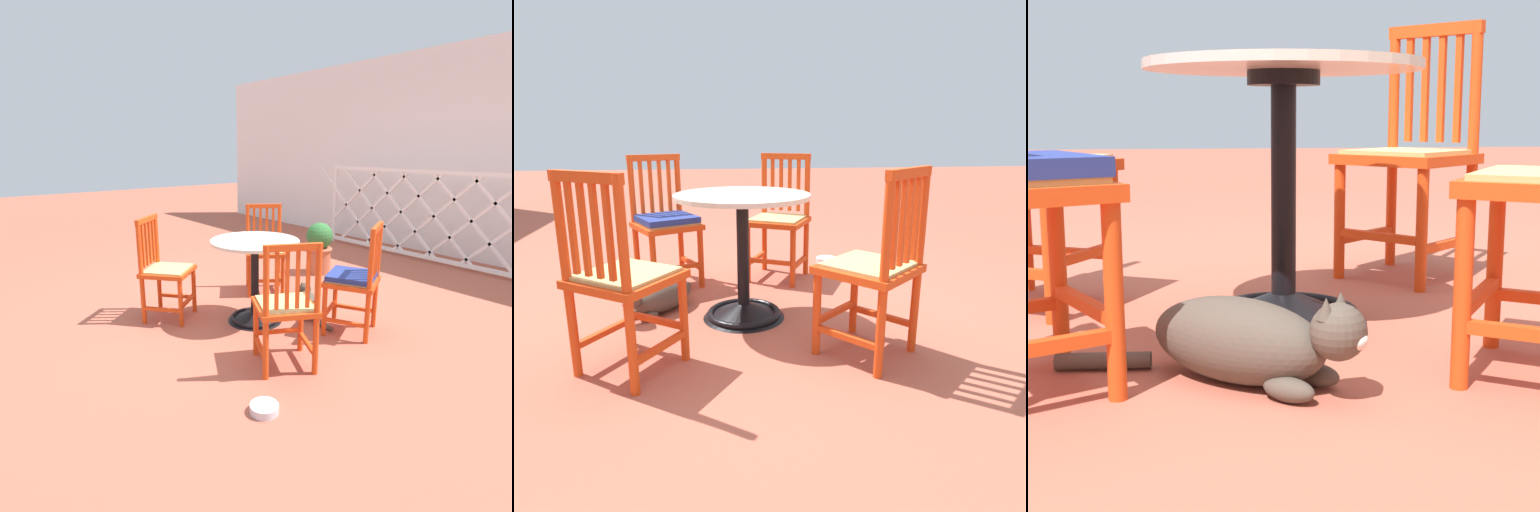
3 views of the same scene
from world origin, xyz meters
TOP-DOWN VIEW (x-y plane):
  - ground_plane at (0.00, 0.00)m, footprint 24.00×24.00m
  - building_wall_backdrop at (0.00, 3.63)m, footprint 10.00×0.20m
  - lattice_fence_panel at (-0.17, 3.03)m, footprint 3.53×0.06m
  - cafe_table at (0.12, 0.02)m, footprint 0.76×0.76m
  - orange_chair_tucked_in at (0.87, -0.31)m, footprint 0.54×0.54m
  - orange_chair_facing_out at (0.80, 0.51)m, footprint 0.54×0.54m
  - orange_chair_by_planter at (-0.44, 0.59)m, footprint 0.56×0.56m
  - orange_chair_at_corner at (-0.43, -0.56)m, footprint 0.56×0.56m
  - tabby_cat at (0.26, 0.52)m, footprint 0.67×0.44m
  - terracotta_planter at (-0.53, 1.52)m, footprint 0.32×0.32m
  - pet_water_bowl at (1.19, -0.76)m, footprint 0.17×0.17m

SIDE VIEW (x-z plane):
  - ground_plane at x=0.00m, z-range 0.00..0.00m
  - pet_water_bowl at x=1.19m, z-range 0.00..0.05m
  - tabby_cat at x=0.26m, z-range -0.02..0.21m
  - cafe_table at x=0.12m, z-range -0.08..0.65m
  - terracotta_planter at x=-0.53m, z-range 0.02..0.64m
  - orange_chair_tucked_in at x=0.87m, z-range -0.02..0.89m
  - orange_chair_by_planter at x=-0.44m, z-range -0.02..0.89m
  - orange_chair_at_corner at x=-0.43m, z-range -0.02..0.89m
  - orange_chair_facing_out at x=0.80m, z-range -0.01..0.90m
  - lattice_fence_panel at x=-0.17m, z-range 0.00..1.24m
  - building_wall_backdrop at x=0.00m, z-range 0.00..2.80m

